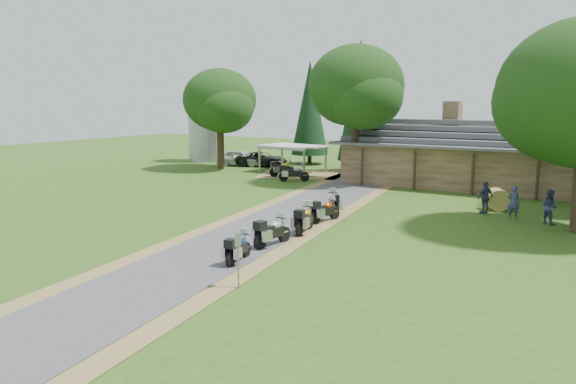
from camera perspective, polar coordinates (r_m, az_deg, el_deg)
The scene contains 23 objects.
ground at distance 24.51m, azimuth -6.72°, elevation -5.67°, with size 120.00×120.00×0.00m, color #304B15.
driveway at distance 27.95m, azimuth -2.51°, elevation -3.74°, with size 46.00×46.00×0.00m, color #4C4C4E.
lodge at distance 43.69m, azimuth 19.65°, elevation 3.74°, with size 21.40×9.40×4.90m, color brown, non-canonical shape.
silo at distance 58.67m, azimuth -8.40°, elevation 6.54°, with size 3.47×3.47×7.05m, color gray.
carport at distance 49.25m, azimuth 0.45°, elevation 3.39°, with size 5.50×3.67×2.38m, color silver, non-canonical shape.
car_white_sedan at distance 54.26m, azimuth -4.85°, elevation 3.69°, with size 5.85×2.47×1.95m, color silver.
car_dark_suv at distance 53.72m, azimuth -2.69°, elevation 3.72°, with size 5.41×2.30×2.07m, color black.
motorcycle_row_a at distance 22.22m, azimuth -5.06°, elevation -5.57°, with size 1.82×0.59×1.24m, color navy, non-canonical shape.
motorcycle_row_b at distance 24.54m, azimuth -1.60°, elevation -3.90°, with size 2.06×0.67×1.41m, color #9EA1A6, non-canonical shape.
motorcycle_row_c at distance 26.98m, azimuth 1.72°, elevation -2.65°, with size 2.09×0.68×1.43m, color #C08C0E, non-canonical shape.
motorcycle_row_d at distance 29.41m, azimuth 3.81°, elevation -1.77°, with size 1.94×0.63×1.33m, color #DA3704, non-canonical shape.
motorcycle_row_e at distance 31.64m, azimuth 4.67°, elevation -0.98°, with size 1.94×0.63×1.33m, color black, non-canonical shape.
motorcycle_carport_a at distance 46.64m, azimuth -0.49°, elevation 2.48°, with size 2.12×0.69×1.45m, color yellow, non-canonical shape.
motorcycle_carport_b at distance 43.81m, azimuth 0.62°, elevation 2.02°, with size 2.10×0.69×1.44m, color slate, non-canonical shape.
person_a at distance 32.44m, azimuth 21.96°, elevation -0.70°, with size 0.59×0.43×2.09m, color #363D61.
person_b at distance 31.74m, azimuth 25.02°, elevation -1.08°, with size 0.60×0.43×2.12m, color #363D61.
person_c at distance 33.25m, azimuth 19.43°, elevation -0.26°, with size 0.61×0.44×2.16m, color #363D61.
hay_bale at distance 34.64m, azimuth 20.49°, elevation -0.71°, with size 1.25×1.25×1.14m, color olive.
sign_post at distance 19.16m, azimuth -5.07°, elevation -6.97°, with size 0.35×0.06×1.92m, color gray, non-canonical shape.
oak_lodge_left at distance 42.82m, azimuth 6.90°, elevation 8.80°, with size 7.14×7.14×11.90m, color #15330F, non-canonical shape.
oak_silo at distance 51.85m, azimuth -6.93°, elevation 7.94°, with size 6.65×6.65×10.17m, color #15330F, non-canonical shape.
cedar_near at distance 50.22m, azimuth 7.29°, elevation 8.68°, with size 3.78×3.78×11.56m, color black.
cedar_far at distance 55.53m, azimuth 2.24°, elevation 8.06°, with size 3.65×3.65×10.11m, color black.
Camera 1 is at (14.57, -18.67, 6.35)m, focal length 35.00 mm.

